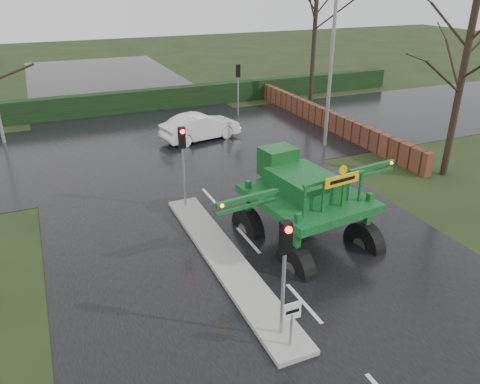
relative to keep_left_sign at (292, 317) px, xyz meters
name	(u,v)px	position (x,y,z in m)	size (l,w,h in m)	color
ground	(304,303)	(1.30, 1.50, -1.06)	(140.00, 140.00, 0.00)	black
road_main	(196,181)	(1.30, 11.50, -1.05)	(14.00, 80.00, 0.02)	black
road_cross	(163,144)	(1.30, 17.50, -1.05)	(80.00, 12.00, 0.02)	black
median_island	(226,260)	(0.00, 4.50, -0.97)	(1.20, 10.00, 0.16)	gray
hedge_row	(133,101)	(1.30, 25.50, -0.31)	(44.00, 0.90, 1.50)	black
brick_wall	(318,115)	(11.80, 17.50, -0.46)	(0.40, 20.00, 1.20)	#592D1E
keep_left_sign	(292,317)	(0.00, 0.00, 0.00)	(0.50, 0.07, 1.35)	gray
traffic_signal_near	(285,256)	(0.00, 0.49, 1.53)	(0.26, 0.33, 3.52)	gray
traffic_signal_mid	(183,150)	(0.00, 8.99, 1.53)	(0.26, 0.33, 3.52)	gray
traffic_signal_far	(238,78)	(7.80, 21.51, 1.53)	(0.26, 0.33, 3.52)	gray
street_light_right	(328,37)	(9.49, 13.50, 4.93)	(3.85, 0.30, 10.00)	gray
tree_right_near	(464,67)	(12.80, 7.50, 4.14)	(5.60, 5.60, 9.64)	black
tree_right_far	(316,14)	(14.30, 22.50, 5.44)	(7.00, 7.00, 12.05)	black
crop_sprayer	(295,212)	(1.97, 3.40, 0.98)	(7.66, 5.17, 4.30)	black
white_sedan	(201,140)	(3.59, 17.38, -1.06)	(1.65, 4.75, 1.56)	white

